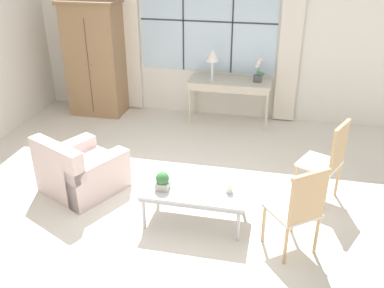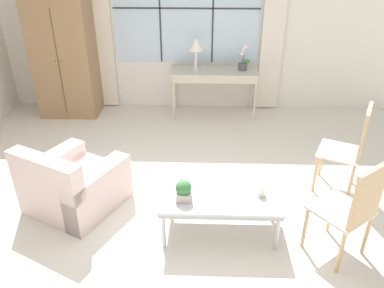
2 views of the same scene
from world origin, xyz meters
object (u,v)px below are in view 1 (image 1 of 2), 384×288
armchair_upholstered (81,172)px  pillar_candle (230,188)px  potted_orchid (258,72)px  side_chair_wooden (329,157)px  console_table (230,85)px  table_lamp (213,57)px  potted_plant_small (162,181)px  coffee_table (195,190)px  accent_chair_wooden (299,207)px  armoire (96,58)px

armchair_upholstered → pillar_candle: bearing=-10.0°
potted_orchid → armchair_upholstered: 3.31m
side_chair_wooden → console_table: bearing=124.5°
table_lamp → potted_plant_small: 2.97m
pillar_candle → coffee_table: bearing=177.0°
potted_orchid → accent_chair_wooden: size_ratio=0.41×
potted_orchid → console_table: bearing=-175.8°
armoire → armchair_upholstered: size_ratio=1.73×
coffee_table → potted_plant_small: potted_plant_small is taller
armoire → armchair_upholstered: armoire is taller
armoire → table_lamp: 2.08m
side_chair_wooden → armoire: bearing=151.1°
armoire → potted_orchid: (2.81, 0.04, -0.08)m
potted_orchid → pillar_candle: potted_orchid is taller
potted_orchid → coffee_table: bearing=-98.6°
console_table → potted_plant_small: 3.00m
console_table → potted_orchid: size_ratio=3.34×
potted_plant_small → pillar_candle: size_ratio=1.67×
armchair_upholstered → accent_chair_wooden: accent_chair_wooden is taller
armoire → armchair_upholstered: 2.77m
table_lamp → potted_orchid: 0.78m
console_table → table_lamp: table_lamp is taller
armchair_upholstered → potted_plant_small: 1.30m
potted_plant_small → armchair_upholstered: bearing=160.1°
potted_orchid → pillar_candle: 2.94m
potted_plant_small → table_lamp: bearing=89.2°
table_lamp → armchair_upholstered: 2.91m
side_chair_wooden → pillar_candle: (-1.07, -0.76, -0.10)m
side_chair_wooden → coffee_table: (-1.45, -0.74, -0.19)m
pillar_candle → potted_orchid: bearing=89.0°
armoire → armchair_upholstered: bearing=-71.7°
coffee_table → side_chair_wooden: bearing=26.9°
accent_chair_wooden → potted_plant_small: accent_chair_wooden is taller
potted_plant_small → pillar_candle: potted_plant_small is taller
console_table → table_lamp: bearing=-166.9°
side_chair_wooden → table_lamp: bearing=130.5°
pillar_candle → armchair_upholstered: bearing=170.0°
side_chair_wooden → pillar_candle: side_chair_wooden is taller
console_table → side_chair_wooden: (1.46, -2.12, -0.08)m
armchair_upholstered → coffee_table: bearing=-11.7°
potted_orchid → coffee_table: (-0.44, -2.89, -0.52)m
side_chair_wooden → potted_plant_small: 1.98m
table_lamp → coffee_table: size_ratio=0.46×
potted_orchid → side_chair_wooden: 2.41m
armchair_upholstered → side_chair_wooden: (2.99, 0.42, 0.33)m
table_lamp → accent_chair_wooden: table_lamp is taller
side_chair_wooden → armchair_upholstered: bearing=-172.0°
table_lamp → armoire: bearing=178.4°
potted_orchid → accent_chair_wooden: (0.67, -3.23, -0.34)m
armchair_upholstered → potted_plant_small: (1.20, -0.43, 0.28)m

